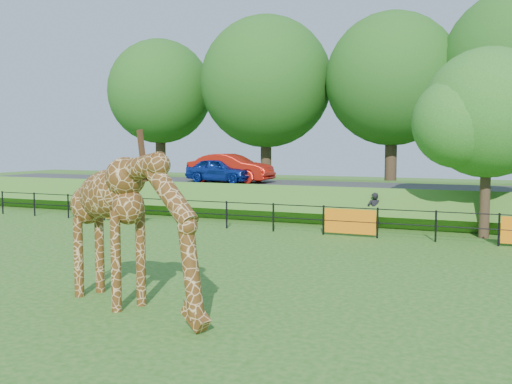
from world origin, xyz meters
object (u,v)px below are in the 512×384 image
car_blue (220,170)px  car_red (231,168)px  tree_east (491,118)px  visitor (374,211)px  giraffe (132,231)px

car_blue → car_red: (0.41, 0.36, 0.09)m
car_blue → tree_east: (12.60, -3.80, 2.24)m
car_blue → car_red: size_ratio=0.84×
visitor → tree_east: (4.14, -0.43, 3.55)m
giraffe → visitor: giraffe is taller
car_red → tree_east: 13.05m
visitor → tree_east: size_ratio=0.22×
giraffe → car_blue: 17.33m
car_red → visitor: size_ratio=2.97×
giraffe → car_blue: giraffe is taller
giraffe → car_blue: bearing=131.9°
tree_east → giraffe: bearing=-117.5°
car_blue → tree_east: 13.35m
visitor → tree_east: tree_east is taller
car_blue → visitor: size_ratio=2.50×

